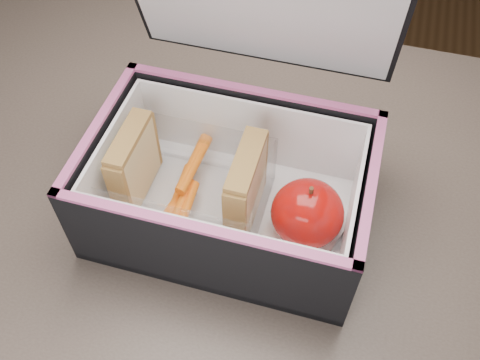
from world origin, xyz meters
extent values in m
cube|color=brown|center=(0.00, 0.00, 0.73)|extent=(1.20, 0.80, 0.03)
cube|color=#382D26|center=(-0.55, 0.35, 0.36)|extent=(0.05, 0.05, 0.72)
cube|color=black|center=(0.04, 0.13, 0.97)|extent=(0.31, 0.07, 0.19)
cube|color=#E9D38B|center=(-0.09, 0.00, 0.81)|extent=(0.01, 0.08, 0.09)
cube|color=#D6686F|center=(-0.08, 0.00, 0.81)|extent=(0.01, 0.08, 0.08)
cube|color=#E9D38B|center=(-0.07, 0.00, 0.81)|extent=(0.01, 0.08, 0.09)
cube|color=olive|center=(-0.08, 0.00, 0.86)|extent=(0.02, 0.09, 0.01)
cube|color=#E9D38B|center=(0.05, 0.00, 0.82)|extent=(0.01, 0.09, 0.09)
cube|color=#D6686F|center=(0.06, 0.00, 0.81)|extent=(0.01, 0.09, 0.09)
cube|color=#E9D38B|center=(0.06, 0.00, 0.82)|extent=(0.01, 0.09, 0.09)
cube|color=olive|center=(0.06, 0.00, 0.87)|extent=(0.03, 0.09, 0.01)
cylinder|color=#E75718|center=(-0.03, 0.00, 0.77)|extent=(0.01, 0.09, 0.01)
cylinder|color=#E75718|center=(-0.01, -0.03, 0.79)|extent=(0.02, 0.09, 0.01)
cylinder|color=#E75718|center=(-0.02, 0.03, 0.80)|extent=(0.02, 0.09, 0.01)
cylinder|color=#E75718|center=(-0.03, -0.02, 0.77)|extent=(0.03, 0.09, 0.01)
cylinder|color=#E75718|center=(-0.02, -0.03, 0.79)|extent=(0.01, 0.09, 0.01)
cylinder|color=#E75718|center=(-0.02, 0.03, 0.80)|extent=(0.01, 0.09, 0.01)
cylinder|color=#E75718|center=(-0.03, 0.00, 0.77)|extent=(0.02, 0.09, 0.01)
cube|color=white|center=(0.13, 0.00, 0.77)|extent=(0.10, 0.10, 0.01)
ellipsoid|color=maroon|center=(0.13, -0.01, 0.81)|extent=(0.09, 0.09, 0.08)
cylinder|color=#4B2F1A|center=(0.13, -0.01, 0.85)|extent=(0.01, 0.01, 0.01)
camera|label=1|loc=(0.15, -0.36, 1.30)|focal=40.00mm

